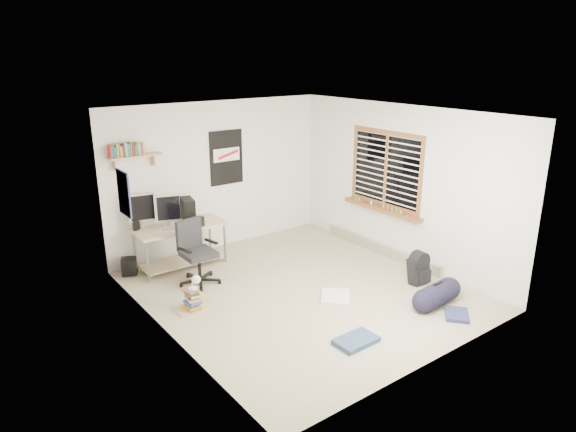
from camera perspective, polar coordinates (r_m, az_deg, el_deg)
floor at (r=7.40m, az=1.39°, el=-8.31°), size 4.00×4.50×0.01m
ceiling at (r=6.69m, az=1.56°, el=11.39°), size 4.00×4.50×0.01m
back_wall at (r=8.76m, az=-7.71°, el=4.43°), size 4.00×0.01×2.50m
left_wall at (r=5.97m, az=-13.85°, el=-2.31°), size 0.01×4.50×2.50m
right_wall at (r=8.29m, az=12.45°, el=3.41°), size 0.01×4.50×2.50m
desk at (r=8.21m, az=-11.82°, el=-3.18°), size 1.46×0.72×0.65m
monitor_left at (r=8.04m, az=-15.89°, el=-0.19°), size 0.40×0.17×0.43m
monitor_right at (r=7.95m, az=-13.19°, el=-0.24°), size 0.39×0.20×0.41m
pc_tower at (r=8.33m, az=-11.07°, el=0.63°), size 0.26×0.40×0.39m
keyboard at (r=7.87m, az=-13.08°, el=-1.94°), size 0.39×0.21×0.02m
speaker_left at (r=8.05m, az=-16.51°, el=-1.15°), size 0.10×0.10×0.19m
speaker_right at (r=8.01m, az=-9.73°, el=-0.73°), size 0.12×0.12×0.19m
office_chair at (r=7.54m, az=-9.91°, el=-3.94°), size 0.73×0.73×0.95m
wall_shelf at (r=7.96m, az=-16.63°, el=6.41°), size 0.80×0.22×0.24m
poster_back_wall at (r=8.75m, az=-6.85°, el=6.46°), size 0.62×0.03×0.92m
poster_left_wall at (r=6.98m, az=-17.78°, el=2.42°), size 0.02×0.42×0.60m
window at (r=8.40m, az=10.75°, el=5.10°), size 0.10×1.50×1.26m
baseboard_heater at (r=8.79m, az=10.27°, el=-3.57°), size 0.08×2.50×0.18m
backpack at (r=7.77m, az=14.30°, el=-5.89°), size 0.31×0.26×0.39m
duffel_bag at (r=7.22m, az=16.20°, el=-8.49°), size 0.33×0.33×0.61m
tshirt at (r=7.21m, az=5.32°, el=-8.89°), size 0.60×0.60×0.04m
jeans_a at (r=6.22m, az=7.57°, el=-13.55°), size 0.51×0.33×0.06m
jeans_b at (r=7.06m, az=18.24°, el=-10.34°), size 0.47×0.46×0.05m
book_stack at (r=6.96m, az=-10.64°, el=-8.98°), size 0.50×0.46×0.27m
desk_lamp at (r=6.85m, az=-10.52°, el=-7.28°), size 0.15×0.22×0.21m
subwoofer at (r=8.20m, az=-17.23°, el=-5.33°), size 0.29×0.29×0.25m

